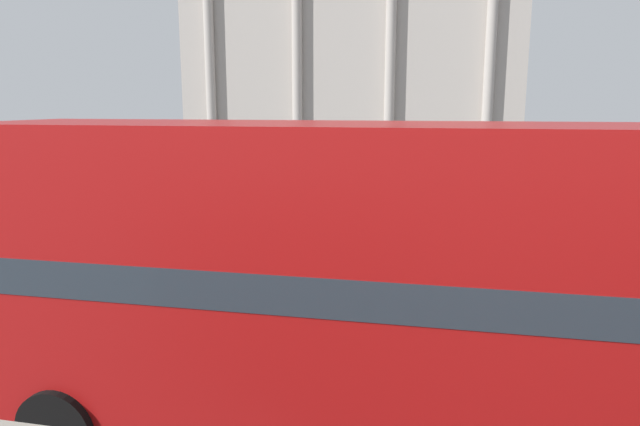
% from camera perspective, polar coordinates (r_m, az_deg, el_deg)
% --- Properties ---
extents(double_decker_bus, '(10.07, 2.68, 4.28)m').
position_cam_1_polar(double_decker_bus, '(7.25, 4.24, -6.22)').
color(double_decker_bus, black).
rests_on(double_decker_bus, ground_plane).
extents(plaza_building_left, '(31.68, 13.02, 20.03)m').
position_cam_1_polar(plaza_building_left, '(58.08, 3.41, 16.26)').
color(plaza_building_left, '#BCB2A8').
rests_on(plaza_building_left, ground_plane).
extents(traffic_light_near, '(0.42, 0.24, 3.29)m').
position_cam_1_polar(traffic_light_near, '(11.82, 26.86, -1.75)').
color(traffic_light_near, black).
rests_on(traffic_light_near, ground_plane).
extents(traffic_light_mid, '(0.42, 0.24, 3.83)m').
position_cam_1_polar(traffic_light_mid, '(20.64, 22.89, 4.41)').
color(traffic_light_mid, black).
rests_on(traffic_light_mid, ground_plane).
extents(pedestrian_black, '(0.32, 0.32, 1.83)m').
position_cam_1_polar(pedestrian_black, '(22.14, 11.33, 1.68)').
color(pedestrian_black, '#282B33').
rests_on(pedestrian_black, ground_plane).
extents(pedestrian_red, '(0.32, 0.32, 1.59)m').
position_cam_1_polar(pedestrian_red, '(19.97, -0.14, 0.44)').
color(pedestrian_red, '#282B33').
rests_on(pedestrian_red, ground_plane).
extents(pedestrian_white, '(0.32, 0.32, 1.80)m').
position_cam_1_polar(pedestrian_white, '(24.66, 25.56, 1.69)').
color(pedestrian_white, '#282B33').
rests_on(pedestrian_white, ground_plane).
extents(pedestrian_olive, '(0.32, 0.32, 1.80)m').
position_cam_1_polar(pedestrian_olive, '(34.93, 10.35, 4.97)').
color(pedestrian_olive, '#282B33').
rests_on(pedestrian_olive, ground_plane).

